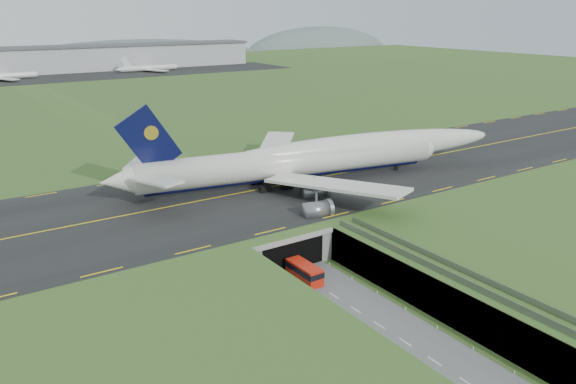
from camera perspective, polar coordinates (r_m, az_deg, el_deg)
ground at (r=88.80m, az=3.49°, el=-9.83°), size 900.00×900.00×0.00m
airfield_deck at (r=87.44m, az=3.53°, el=-8.09°), size 800.00×800.00×6.00m
trench_road at (r=83.65m, az=6.64°, el=-11.72°), size 12.00×75.00×0.20m
taxiway at (r=112.36m, az=-6.61°, el=-0.47°), size 800.00×44.00×0.18m
tunnel_portal at (r=99.93m, az=-2.26°, el=-4.43°), size 17.00×22.30×6.00m
guideway at (r=81.42m, az=18.17°, el=-9.28°), size 3.00×53.00×7.05m
jumbo_jet at (r=120.98m, az=3.23°, el=3.51°), size 90.55×58.32×19.60m
shuttle_tram at (r=90.35m, az=1.67°, el=-8.15°), size 2.80×7.10×2.90m
cargo_terminal at (r=365.96m, az=-26.60°, el=11.80°), size 320.00×67.00×15.60m
distant_hills at (r=507.04m, az=-21.13°, el=11.62°), size 700.00×91.00×60.00m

